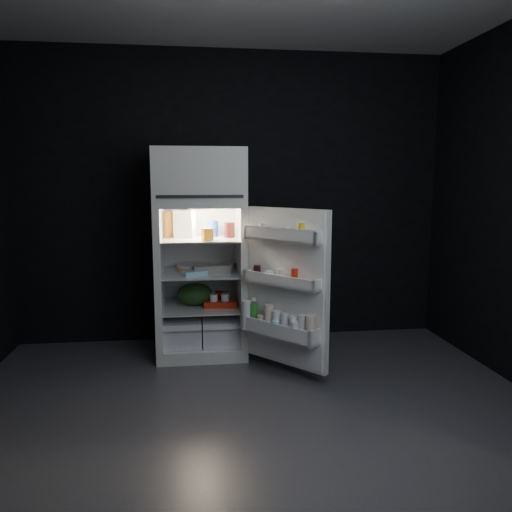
{
  "coord_description": "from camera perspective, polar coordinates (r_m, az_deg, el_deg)",
  "views": [
    {
      "loc": [
        -0.38,
        -3.02,
        1.52
      ],
      "look_at": [
        0.14,
        1.0,
        0.9
      ],
      "focal_mm": 35.0,
      "sensor_mm": 36.0,
      "label": 1
    }
  ],
  "objects": [
    {
      "name": "egg_carton",
      "position": [
        4.29,
        -5.11,
        -1.53
      ],
      "size": [
        0.32,
        0.16,
        0.07
      ],
      "primitive_type": "cube",
      "rotation": [
        0.0,
        0.0,
        0.14
      ],
      "color": "gray",
      "rests_on": "refrigerator"
    },
    {
      "name": "wrapped_pkg",
      "position": [
        4.54,
        -3.26,
        -1.08
      ],
      "size": [
        0.16,
        0.14,
        0.05
      ],
      "primitive_type": "cube",
      "rotation": [
        0.0,
        0.0,
        -0.38
      ],
      "color": "beige",
      "rests_on": "refrigerator"
    },
    {
      "name": "produce_bag",
      "position": [
        4.43,
        -7.01,
        -4.36
      ],
      "size": [
        0.32,
        0.27,
        0.2
      ],
      "primitive_type": "ellipsoid",
      "rotation": [
        0.0,
        0.0,
        0.03
      ],
      "color": "#193815",
      "rests_on": "refrigerator"
    },
    {
      "name": "floor",
      "position": [
        3.4,
        -0.15,
        -17.83
      ],
      "size": [
        4.0,
        3.4,
        0.0
      ],
      "primitive_type": "cube",
      "color": "#47474B",
      "rests_on": "ground"
    },
    {
      "name": "small_can_red",
      "position": [
        4.57,
        -4.22,
        -4.59
      ],
      "size": [
        0.09,
        0.09,
        0.09
      ],
      "primitive_type": "cylinder",
      "rotation": [
        0.0,
        0.0,
        0.29
      ],
      "color": "red",
      "rests_on": "refrigerator"
    },
    {
      "name": "milk_jug",
      "position": [
        4.36,
        -8.11,
        3.69
      ],
      "size": [
        0.19,
        0.19,
        0.24
      ],
      "primitive_type": "cube",
      "rotation": [
        0.0,
        0.0,
        -0.23
      ],
      "color": "white",
      "rests_on": "refrigerator"
    },
    {
      "name": "flat_package",
      "position": [
        4.2,
        -7.01,
        -1.98
      ],
      "size": [
        0.22,
        0.17,
        0.04
      ],
      "primitive_type": "cube",
      "rotation": [
        0.0,
        0.0,
        0.39
      ],
      "color": "#91CCE0",
      "rests_on": "refrigerator"
    },
    {
      "name": "amber_bottle",
      "position": [
        4.39,
        -10.0,
        3.54
      ],
      "size": [
        0.1,
        0.1,
        0.22
      ],
      "primitive_type": "cylinder",
      "rotation": [
        0.0,
        0.0,
        0.32
      ],
      "color": "#BD681E",
      "rests_on": "refrigerator"
    },
    {
      "name": "mayo_jar",
      "position": [
        4.42,
        -4.96,
        3.15
      ],
      "size": [
        0.12,
        0.12,
        0.14
      ],
      "primitive_type": "cylinder",
      "rotation": [
        0.0,
        0.0,
        0.24
      ],
      "color": "#1B3797",
      "rests_on": "refrigerator"
    },
    {
      "name": "jam_jar",
      "position": [
        4.33,
        -3.05,
        3.0
      ],
      "size": [
        0.11,
        0.11,
        0.13
      ],
      "primitive_type": "cylinder",
      "rotation": [
        0.0,
        0.0,
        0.23
      ],
      "color": "black",
      "rests_on": "refrigerator"
    },
    {
      "name": "pie",
      "position": [
        4.48,
        -7.15,
        -1.31
      ],
      "size": [
        0.35,
        0.35,
        0.04
      ],
      "primitive_type": "cylinder",
      "rotation": [
        0.0,
        0.0,
        -0.12
      ],
      "color": "tan",
      "rests_on": "refrigerator"
    },
    {
      "name": "wall_front",
      "position": [
        1.38,
        8.61,
        1.67
      ],
      "size": [
        4.0,
        0.0,
        2.7
      ],
      "primitive_type": "cube",
      "color": "black",
      "rests_on": "ground"
    },
    {
      "name": "refrigerator",
      "position": [
        4.38,
        -6.39,
        1.23
      ],
      "size": [
        0.76,
        0.71,
        1.78
      ],
      "color": "white",
      "rests_on": "ground"
    },
    {
      "name": "small_can_silver",
      "position": [
        4.56,
        -3.15,
        -4.63
      ],
      "size": [
        0.08,
        0.08,
        0.09
      ],
      "primitive_type": "cylinder",
      "rotation": [
        0.0,
        0.0,
        0.33
      ],
      "color": "silver",
      "rests_on": "refrigerator"
    },
    {
      "name": "fridge_door",
      "position": [
        3.84,
        3.22,
        -3.97
      ],
      "size": [
        0.62,
        0.67,
        1.22
      ],
      "color": "white",
      "rests_on": "ground"
    },
    {
      "name": "yogurt_tray",
      "position": [
        4.38,
        -4.06,
        -5.46
      ],
      "size": [
        0.3,
        0.18,
        0.05
      ],
      "primitive_type": "cube",
      "rotation": [
        0.0,
        0.0,
        -0.1
      ],
      "color": "red",
      "rests_on": "refrigerator"
    },
    {
      "name": "small_carton",
      "position": [
        4.13,
        -5.57,
        2.48
      ],
      "size": [
        0.1,
        0.09,
        0.1
      ],
      "primitive_type": "cube",
      "rotation": [
        0.0,
        0.0,
        0.34
      ],
      "color": "orange",
      "rests_on": "refrigerator"
    },
    {
      "name": "wall_back",
      "position": [
        4.74,
        -2.73,
        6.62
      ],
      "size": [
        4.0,
        0.0,
        2.7
      ],
      "primitive_type": "cube",
      "color": "black",
      "rests_on": "ground"
    }
  ]
}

